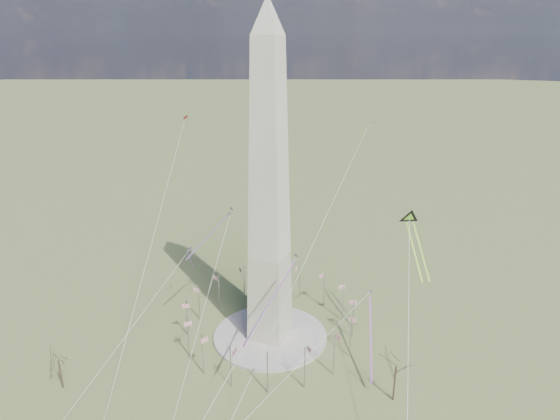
% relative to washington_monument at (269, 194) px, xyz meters
% --- Properties ---
extents(ground, '(2000.00, 2000.00, 0.00)m').
position_rel_washington_monument_xyz_m(ground, '(0.00, 0.00, -47.95)').
color(ground, '#5A6532').
rests_on(ground, ground).
extents(plaza, '(36.00, 36.00, 0.80)m').
position_rel_washington_monument_xyz_m(plaza, '(0.00, 0.00, -47.55)').
color(plaza, '#B7AFA7').
rests_on(plaza, ground).
extents(washington_monument, '(15.56, 15.56, 100.00)m').
position_rel_washington_monument_xyz_m(washington_monument, '(0.00, 0.00, 0.00)').
color(washington_monument, '#B4AF97').
rests_on(washington_monument, plaza).
extents(flagpole_ring, '(54.40, 54.40, 13.00)m').
position_rel_washington_monument_xyz_m(flagpole_ring, '(-0.00, -0.00, -40.68)').
color(flagpole_ring, '#B1B3B8').
rests_on(flagpole_ring, ground).
extents(tree_near, '(8.92, 8.92, 15.61)m').
position_rel_washington_monument_xyz_m(tree_near, '(41.65, -13.67, -36.82)').
color(tree_near, '#443529').
rests_on(tree_near, ground).
extents(tree_far, '(7.51, 7.51, 13.15)m').
position_rel_washington_monument_xyz_m(tree_far, '(-42.38, -44.11, -38.58)').
color(tree_far, '#443529').
rests_on(tree_far, ground).
extents(kite_delta_black, '(12.55, 18.12, 15.19)m').
position_rel_washington_monument_xyz_m(kite_delta_black, '(38.27, 14.09, -7.87)').
color(kite_delta_black, black).
rests_on(kite_delta_black, ground).
extents(kite_diamond_purple, '(2.00, 2.99, 9.10)m').
position_rel_washington_monument_xyz_m(kite_diamond_purple, '(-30.78, 3.76, -25.39)').
color(kite_diamond_purple, '#511C82').
rests_on(kite_diamond_purple, ground).
extents(kite_streamer_left, '(6.35, 23.81, 16.52)m').
position_rel_washington_monument_xyz_m(kite_streamer_left, '(10.70, -17.66, -18.57)').
color(kite_streamer_left, red).
rests_on(kite_streamer_left, ground).
extents(kite_streamer_mid, '(8.18, 17.26, 12.55)m').
position_rel_washington_monument_xyz_m(kite_streamer_mid, '(-17.76, -0.91, -12.95)').
color(kite_streamer_mid, red).
rests_on(kite_streamer_mid, ground).
extents(kite_streamer_right, '(7.98, 23.02, 16.21)m').
position_rel_washington_monument_xyz_m(kite_streamer_right, '(31.27, 1.58, -35.44)').
color(kite_streamer_right, red).
rests_on(kite_streamer_right, ground).
extents(kite_small_red, '(1.59, 2.34, 4.92)m').
position_rel_washington_monument_xyz_m(kite_small_red, '(-46.11, 29.24, 14.00)').
color(kite_small_red, red).
rests_on(kite_small_red, ground).
extents(kite_small_white, '(1.08, 1.79, 4.16)m').
position_rel_washington_monument_xyz_m(kite_small_white, '(16.00, 49.86, 11.71)').
color(kite_small_white, silver).
rests_on(kite_small_white, ground).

